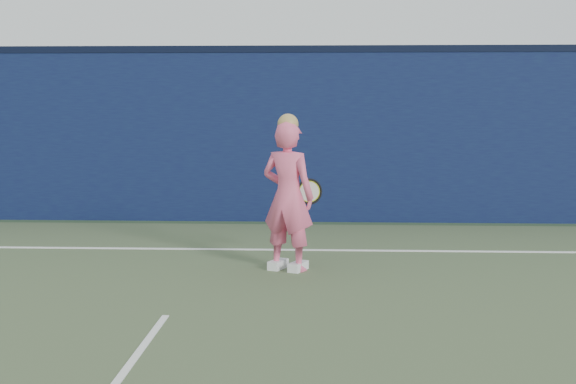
{
  "coord_description": "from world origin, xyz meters",
  "views": [
    {
      "loc": [
        1.33,
        -5.52,
        1.82
      ],
      "look_at": [
        0.94,
        2.89,
        0.84
      ],
      "focal_mm": 50.0,
      "sensor_mm": 36.0,
      "label": 1
    }
  ],
  "objects": [
    {
      "name": "court_lines",
      "position": [
        0.0,
        -0.33,
        0.01
      ],
      "size": [
        11.0,
        12.04,
        0.01
      ],
      "color": "white",
      "rests_on": "court_surface"
    },
    {
      "name": "ground",
      "position": [
        0.0,
        0.0,
        0.0
      ],
      "size": [
        80.0,
        80.0,
        0.0
      ],
      "primitive_type": "plane",
      "color": "#2E4228",
      "rests_on": "ground"
    },
    {
      "name": "wall_cap",
      "position": [
        0.0,
        6.5,
        2.55
      ],
      "size": [
        24.0,
        0.42,
        0.1
      ],
      "primitive_type": "cube",
      "color": "black",
      "rests_on": "backstop_wall"
    },
    {
      "name": "racket",
      "position": [
        1.13,
        3.35,
        0.79
      ],
      "size": [
        0.56,
        0.12,
        0.3
      ],
      "rotation": [
        0.0,
        0.0,
        -0.09
      ],
      "color": "black",
      "rests_on": "ground"
    },
    {
      "name": "player",
      "position": [
        0.94,
        2.89,
        0.8
      ],
      "size": [
        0.68,
        0.58,
        1.67
      ],
      "rotation": [
        0.0,
        0.0,
        2.73
      ],
      "color": "#F05D84",
      "rests_on": "ground"
    },
    {
      "name": "backstop_wall",
      "position": [
        0.0,
        6.5,
        1.25
      ],
      "size": [
        24.0,
        0.4,
        2.5
      ],
      "primitive_type": "cube",
      "color": "#0D1139",
      "rests_on": "ground"
    }
  ]
}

